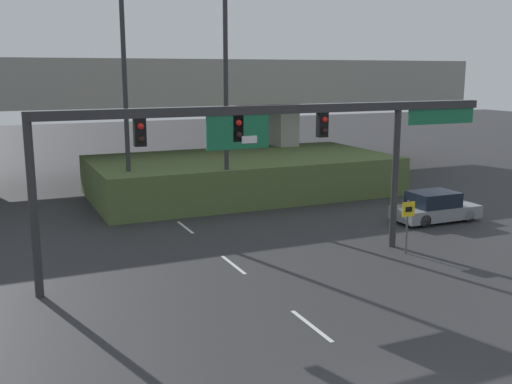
# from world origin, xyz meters

# --- Properties ---
(lane_markings) EXTENTS (0.14, 33.17, 0.01)m
(lane_markings) POSITION_xyz_m (0.00, 14.82, 0.00)
(lane_markings) COLOR silver
(lane_markings) RESTS_ON ground
(signal_gantry) EXTENTS (18.31, 0.44, 6.09)m
(signal_gantry) POSITION_xyz_m (1.43, 11.26, 5.02)
(signal_gantry) COLOR #2D2D30
(signal_gantry) RESTS_ON ground
(speed_limit_sign) EXTENTS (0.60, 0.11, 2.21)m
(speed_limit_sign) POSITION_xyz_m (7.00, 10.21, 1.45)
(speed_limit_sign) COLOR #4C4C4C
(speed_limit_sign) RESTS_ON ground
(highway_light_pole_near) EXTENTS (0.70, 0.36, 16.90)m
(highway_light_pole_near) POSITION_xyz_m (3.02, 20.14, 8.83)
(highway_light_pole_near) COLOR #2D2D30
(highway_light_pole_near) RESTS_ON ground
(highway_light_pole_far) EXTENTS (0.70, 0.36, 15.56)m
(highway_light_pole_far) POSITION_xyz_m (-1.81, 21.65, 8.16)
(highway_light_pole_far) COLOR #2D2D30
(highway_light_pole_far) RESTS_ON ground
(overpass_bridge) EXTENTS (48.81, 9.71, 8.04)m
(overpass_bridge) POSITION_xyz_m (0.00, 31.00, 5.81)
(overpass_bridge) COLOR gray
(overpass_bridge) RESTS_ON ground
(grass_embankment) EXTENTS (17.76, 9.17, 2.27)m
(grass_embankment) POSITION_xyz_m (5.58, 24.20, 1.13)
(grass_embankment) COLOR #4C6033
(grass_embankment) RESTS_ON ground
(parked_sedan_near_right) EXTENTS (4.33, 1.93, 1.49)m
(parked_sedan_near_right) POSITION_xyz_m (11.68, 14.03, 0.68)
(parked_sedan_near_right) COLOR gray
(parked_sedan_near_right) RESTS_ON ground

